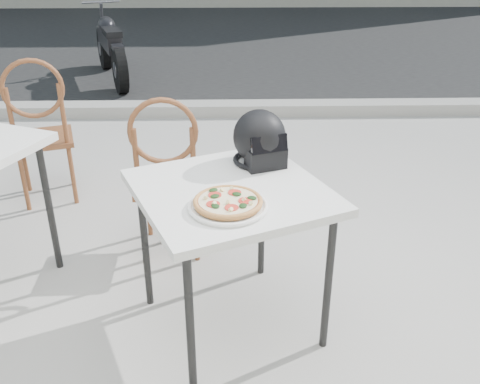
{
  "coord_description": "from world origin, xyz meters",
  "views": [
    {
      "loc": [
        -0.09,
        -2.41,
        1.79
      ],
      "look_at": [
        -0.05,
        -0.44,
        0.8
      ],
      "focal_mm": 40.0,
      "sensor_mm": 36.0,
      "label": 1
    }
  ],
  "objects_px": {
    "helmet": "(260,140)",
    "cafe_chair_side": "(40,124)",
    "cafe_table_main": "(231,202)",
    "motorcycle": "(110,48)",
    "plate": "(228,206)",
    "cafe_chair_main": "(167,169)",
    "pizza": "(228,202)"
  },
  "relations": [
    {
      "from": "motorcycle",
      "to": "plate",
      "type": "bearing_deg",
      "value": -92.93
    },
    {
      "from": "cafe_chair_side",
      "to": "cafe_chair_main",
      "type": "bearing_deg",
      "value": 125.37
    },
    {
      "from": "cafe_chair_side",
      "to": "motorcycle",
      "type": "bearing_deg",
      "value": -104.11
    },
    {
      "from": "cafe_table_main",
      "to": "pizza",
      "type": "xyz_separation_m",
      "value": [
        -0.01,
        -0.19,
        0.1
      ]
    },
    {
      "from": "pizza",
      "to": "cafe_chair_main",
      "type": "height_order",
      "value": "cafe_chair_main"
    },
    {
      "from": "pizza",
      "to": "cafe_chair_main",
      "type": "xyz_separation_m",
      "value": [
        -0.34,
        0.84,
        -0.23
      ]
    },
    {
      "from": "cafe_table_main",
      "to": "cafe_chair_main",
      "type": "relative_size",
      "value": 1.04
    },
    {
      "from": "cafe_chair_main",
      "to": "motorcycle",
      "type": "distance_m",
      "value": 4.24
    },
    {
      "from": "cafe_chair_main",
      "to": "motorcycle",
      "type": "height_order",
      "value": "cafe_chair_main"
    },
    {
      "from": "cafe_chair_main",
      "to": "pizza",
      "type": "bearing_deg",
      "value": 110.43
    },
    {
      "from": "pizza",
      "to": "cafe_chair_main",
      "type": "relative_size",
      "value": 0.36
    },
    {
      "from": "cafe_chair_side",
      "to": "helmet",
      "type": "bearing_deg",
      "value": 125.6
    },
    {
      "from": "cafe_chair_side",
      "to": "motorcycle",
      "type": "relative_size",
      "value": 0.59
    },
    {
      "from": "cafe_chair_main",
      "to": "cafe_chair_side",
      "type": "bearing_deg",
      "value": -39.11
    },
    {
      "from": "plate",
      "to": "motorcycle",
      "type": "distance_m",
      "value": 5.15
    },
    {
      "from": "cafe_table_main",
      "to": "motorcycle",
      "type": "height_order",
      "value": "motorcycle"
    },
    {
      "from": "plate",
      "to": "cafe_chair_main",
      "type": "xyz_separation_m",
      "value": [
        -0.34,
        0.84,
        -0.21
      ]
    },
    {
      "from": "cafe_table_main",
      "to": "cafe_chair_side",
      "type": "xyz_separation_m",
      "value": [
        -1.28,
        1.35,
        -0.1
      ]
    },
    {
      "from": "pizza",
      "to": "helmet",
      "type": "height_order",
      "value": "helmet"
    },
    {
      "from": "cafe_table_main",
      "to": "cafe_chair_main",
      "type": "xyz_separation_m",
      "value": [
        -0.36,
        0.65,
        -0.13
      ]
    },
    {
      "from": "cafe_chair_side",
      "to": "motorcycle",
      "type": "xyz_separation_m",
      "value": [
        -0.19,
        3.38,
        -0.18
      ]
    },
    {
      "from": "helmet",
      "to": "cafe_chair_side",
      "type": "relative_size",
      "value": 0.32
    },
    {
      "from": "helmet",
      "to": "motorcycle",
      "type": "bearing_deg",
      "value": 90.06
    },
    {
      "from": "cafe_table_main",
      "to": "cafe_chair_side",
      "type": "bearing_deg",
      "value": 133.45
    },
    {
      "from": "motorcycle",
      "to": "cafe_table_main",
      "type": "bearing_deg",
      "value": -92.16
    },
    {
      "from": "plate",
      "to": "helmet",
      "type": "xyz_separation_m",
      "value": [
        0.16,
        0.47,
        0.11
      ]
    },
    {
      "from": "plate",
      "to": "pizza",
      "type": "bearing_deg",
      "value": 54.78
    },
    {
      "from": "plate",
      "to": "helmet",
      "type": "bearing_deg",
      "value": 71.51
    },
    {
      "from": "plate",
      "to": "cafe_chair_side",
      "type": "height_order",
      "value": "cafe_chair_side"
    },
    {
      "from": "helmet",
      "to": "motorcycle",
      "type": "distance_m",
      "value": 4.76
    },
    {
      "from": "cafe_table_main",
      "to": "cafe_chair_main",
      "type": "distance_m",
      "value": 0.75
    },
    {
      "from": "cafe_table_main",
      "to": "plate",
      "type": "bearing_deg",
      "value": -93.87
    }
  ]
}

